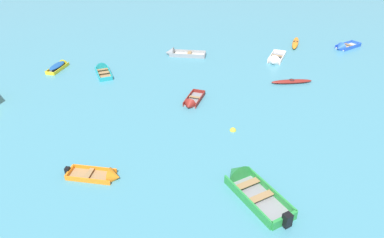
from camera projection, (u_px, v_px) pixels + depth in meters
name	position (u px, v px, depth m)	size (l,w,h in m)	color
kayak_maroon_center	(292.00, 81.00, 28.90)	(3.38, 0.63, 0.32)	maroon
rowboat_grey_distant_center	(177.00, 53.00, 34.32)	(3.99, 2.07, 1.09)	beige
kayak_orange_far_right	(295.00, 43.00, 36.96)	(2.14, 3.62, 0.35)	orange
rowboat_turquoise_midfield_left	(102.00, 69.00, 31.02)	(1.75, 3.25, 0.98)	#99754C
rowboat_green_near_left	(246.00, 184.00, 18.21)	(2.95, 4.50, 1.40)	gray
rowboat_white_outer_right	(275.00, 60.00, 32.82)	(2.59, 3.35, 1.07)	gray
rowboat_blue_foreground_center	(343.00, 47.00, 35.81)	(3.29, 2.41, 1.05)	beige
rowboat_maroon_outer_left	(191.00, 103.00, 25.79)	(2.00, 2.85, 0.89)	gray
rowboat_yellow_back_row_right	(60.00, 65.00, 31.64)	(1.75, 2.89, 0.79)	gray
rowboat_orange_back_row_left	(105.00, 176.00, 18.85)	(3.06, 1.77, 0.96)	#99754C
mooring_buoy_far_field	(233.00, 131.00, 22.89)	(0.41, 0.41, 0.41)	yellow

